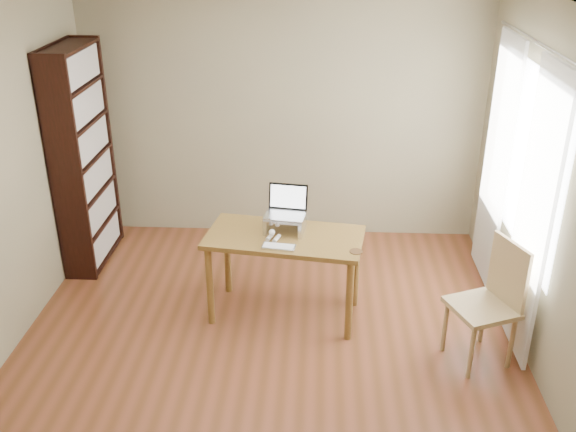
# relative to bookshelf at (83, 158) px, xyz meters

# --- Properties ---
(room) EXTENTS (4.04, 4.54, 2.64)m
(room) POSITION_rel_bookshelf_xyz_m (1.86, -1.54, 0.25)
(room) COLOR #5E3218
(room) RESTS_ON ground
(bookshelf) EXTENTS (0.30, 0.90, 2.10)m
(bookshelf) POSITION_rel_bookshelf_xyz_m (0.00, 0.00, 0.00)
(bookshelf) COLOR black
(bookshelf) RESTS_ON ground
(curtains) EXTENTS (0.03, 1.90, 2.25)m
(curtains) POSITION_rel_bookshelf_xyz_m (3.75, -0.75, 0.12)
(curtains) COLOR white
(curtains) RESTS_ON ground
(desk) EXTENTS (1.34, 0.81, 0.75)m
(desk) POSITION_rel_bookshelf_xyz_m (1.94, -0.91, -0.41)
(desk) COLOR brown
(desk) RESTS_ON ground
(laptop_stand) EXTENTS (0.32, 0.25, 0.13)m
(laptop_stand) POSITION_rel_bookshelf_xyz_m (1.94, -0.83, -0.22)
(laptop_stand) COLOR silver
(laptop_stand) RESTS_ON desk
(laptop) EXTENTS (0.35, 0.31, 0.23)m
(laptop) POSITION_rel_bookshelf_xyz_m (1.94, -0.77, -0.11)
(laptop) COLOR silver
(laptop) RESTS_ON laptop_stand
(keyboard) EXTENTS (0.28, 0.15, 0.02)m
(keyboard) POSITION_rel_bookshelf_xyz_m (1.91, -1.13, -0.29)
(keyboard) COLOR silver
(keyboard) RESTS_ON desk
(coaster) EXTENTS (0.10, 0.10, 0.01)m
(coaster) POSITION_rel_bookshelf_xyz_m (2.51, -1.16, -0.30)
(coaster) COLOR #50321B
(coaster) RESTS_ON desk
(cat) EXTENTS (0.26, 0.49, 0.17)m
(cat) POSITION_rel_bookshelf_xyz_m (1.90, -0.80, -0.23)
(cat) COLOR #4D423D
(cat) RESTS_ON desk
(chair) EXTENTS (0.57, 0.57, 0.98)m
(chair) POSITION_rel_bookshelf_xyz_m (3.51, -1.46, -0.52)
(chair) COLOR tan
(chair) RESTS_ON ground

